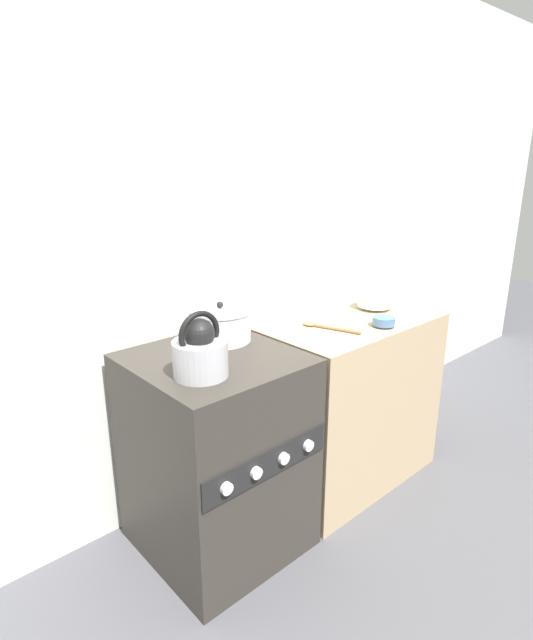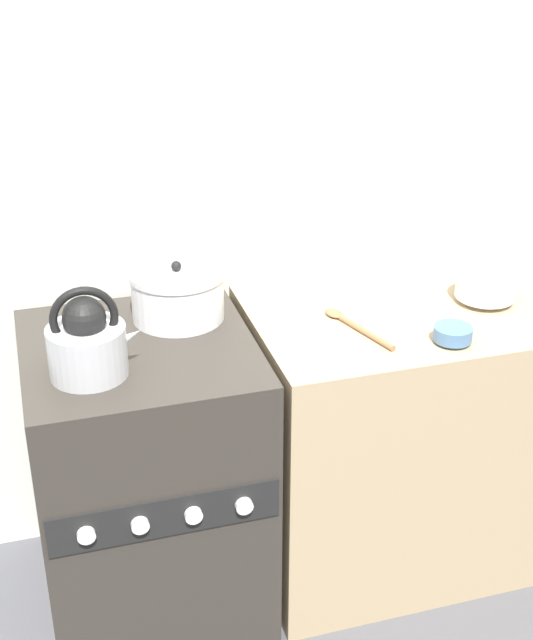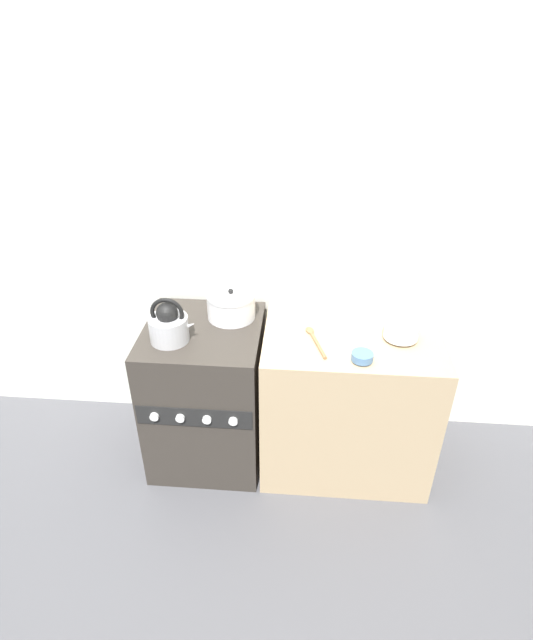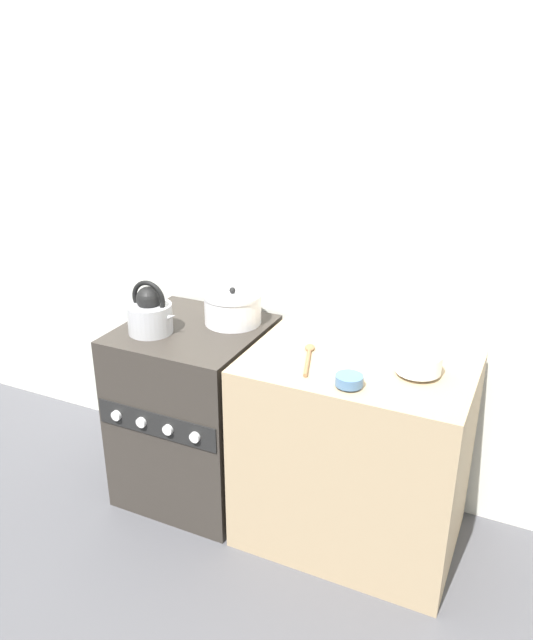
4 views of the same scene
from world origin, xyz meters
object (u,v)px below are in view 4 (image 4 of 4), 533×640
Objects in this scene: stove at (195,411)px; small_ceramic_bowl at (349,380)px; cooking_pot at (233,308)px; enamel_bowl at (419,363)px; kettle at (150,313)px.

small_ceramic_bowl is at bearing -14.84° from stove.
enamel_bowl is at bearing -9.68° from cooking_pot.
stove is at bearing 39.45° from kettle.
enamel_bowl is (1.11, 0.10, -0.04)m from kettle.
cooking_pot is (0.13, 0.13, 0.48)m from stove.
cooking_pot is 0.86m from enamel_bowl.
small_ceramic_bowl is at bearing -6.18° from kettle.
small_ceramic_bowl is (0.65, -0.34, -0.04)m from cooking_pot.
stove is at bearing 165.16° from small_ceramic_bowl.
cooking_pot is 1.53× the size of enamel_bowl.
stove is 4.93× the size of enamel_bowl.
kettle is (-0.13, -0.11, 0.50)m from stove.
cooking_pot reaches higher than small_ceramic_bowl.
cooking_pot reaches higher than stove.
cooking_pot is at bearing 42.45° from kettle.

